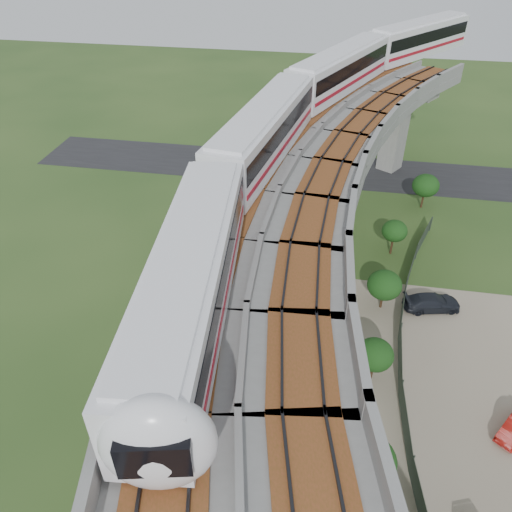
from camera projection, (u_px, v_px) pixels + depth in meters
name	position (u px, v px, depth m)	size (l,w,h in m)	color
ground	(261.00, 377.00, 31.42)	(160.00, 160.00, 0.00)	#2A471C
dirt_lot	(502.00, 438.00, 27.88)	(18.00, 26.00, 0.04)	gray
asphalt_road	(305.00, 169.00, 55.33)	(60.00, 8.00, 0.03)	#232326
viaduct	(336.00, 270.00, 25.57)	(19.58, 73.98, 11.40)	#99968E
metro_train	(331.00, 103.00, 36.38)	(20.34, 59.10, 3.64)	white
fence	(423.00, 391.00, 29.63)	(3.87, 38.73, 1.50)	#2D382D
tree_0	(426.00, 186.00, 47.14)	(2.51, 2.51, 3.44)	#382314
tree_1	(395.00, 231.00, 40.97)	(2.09, 2.09, 3.15)	#382314
tree_2	(384.00, 285.00, 35.52)	(2.47, 2.47, 3.17)	#382314
tree_3	(375.00, 355.00, 30.00)	(2.26, 2.26, 3.19)	#382314
tree_4	(367.00, 461.00, 24.10)	(2.88, 2.88, 3.69)	#382314
car_dark	(432.00, 302.00, 36.24)	(1.67, 4.11, 1.19)	black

